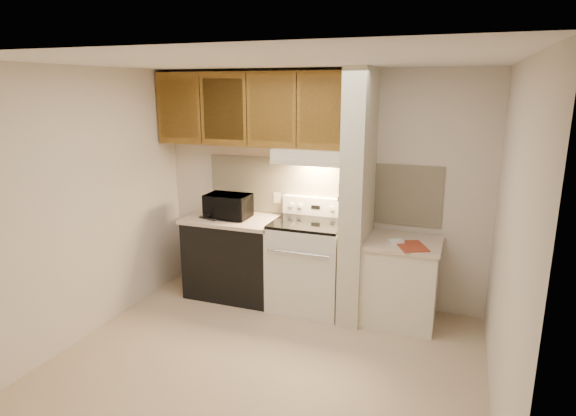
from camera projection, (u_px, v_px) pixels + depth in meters
The scene contains 50 objects.
floor at pixel (267, 360), 4.19m from camera, with size 3.60×3.60×0.00m, color tan.
ceiling at pixel (264, 61), 3.58m from camera, with size 3.60×3.60×0.00m, color white.
wall_back at pixel (319, 187), 5.25m from camera, with size 3.60×0.02×2.50m, color beige.
wall_left at pixel (88, 204), 4.48m from camera, with size 0.02×3.00×2.50m, color beige.
wall_right at pixel (509, 247), 3.28m from camera, with size 0.02×3.00×2.50m, color beige.
backsplash at pixel (318, 189), 5.24m from camera, with size 2.60×0.02×0.63m, color beige.
range_body at pixel (308, 266), 5.13m from camera, with size 0.76×0.65×0.92m, color silver.
oven_window at pixel (299, 273), 4.83m from camera, with size 0.50×0.01×0.30m, color black.
oven_handle at pixel (298, 253), 4.74m from camera, with size 0.02×0.02×0.65m, color silver.
cooktop at pixel (309, 223), 5.01m from camera, with size 0.74×0.64×0.03m, color black.
range_backguard at pixel (317, 206), 5.24m from camera, with size 0.76×0.08×0.20m, color silver.
range_display at pixel (316, 207), 5.20m from camera, with size 0.10×0.01×0.04m, color black.
range_knob_left_outer at pixel (291, 205), 5.29m from camera, with size 0.05×0.05×0.02m, color silver.
range_knob_left_inner at pixel (300, 206), 5.26m from camera, with size 0.05×0.05×0.02m, color silver.
range_knob_right_inner at pixel (332, 209), 5.14m from camera, with size 0.05×0.05×0.02m, color silver.
range_knob_right_outer at pixel (341, 209), 5.11m from camera, with size 0.05×0.05×0.02m, color silver.
dishwasher_front at pixel (234, 258), 5.44m from camera, with size 1.00×0.63×0.87m, color black.
left_countertop at pixel (233, 219), 5.32m from camera, with size 1.04×0.67×0.04m, color beige.
spoon_rest at pixel (209, 218), 5.26m from camera, with size 0.24×0.08×0.02m, color black.
teal_jar at pixel (242, 208), 5.50m from camera, with size 0.10×0.10×0.11m, color #1F5A4D.
outlet at pixel (277, 198), 5.42m from camera, with size 0.08×0.01×0.12m, color silver.
microwave at pixel (228, 206), 5.29m from camera, with size 0.48×0.32×0.26m, color black.
partition_pillar at pixel (358, 198), 4.76m from camera, with size 0.22×0.70×2.50m, color beige.
pillar_trim at pixel (347, 192), 4.79m from camera, with size 0.01×0.70×0.04m, color brown.
knife_strip at pixel (345, 191), 4.74m from camera, with size 0.02×0.42×0.04m, color black.
knife_blade_a at pixel (339, 204), 4.61m from camera, with size 0.01×0.04×0.16m, color silver.
knife_handle_a at pixel (340, 189), 4.57m from camera, with size 0.02×0.02×0.10m, color black.
knife_blade_b at pixel (342, 203), 4.70m from camera, with size 0.01×0.04×0.18m, color silver.
knife_handle_b at pixel (342, 187), 4.66m from camera, with size 0.02×0.02×0.10m, color black.
knife_blade_c at pixel (343, 203), 4.76m from camera, with size 0.01×0.04×0.20m, color silver.
knife_handle_c at pixel (344, 186), 4.73m from camera, with size 0.02×0.02×0.10m, color black.
knife_blade_d at pixel (345, 199), 4.83m from camera, with size 0.01×0.04×0.16m, color silver.
knife_handle_d at pixel (346, 184), 4.82m from camera, with size 0.02×0.02×0.10m, color black.
knife_blade_e at pixel (347, 198), 4.93m from camera, with size 0.01×0.04×0.18m, color silver.
knife_handle_e at pixel (348, 183), 4.89m from camera, with size 0.02×0.02×0.10m, color black.
oven_mitt at pixel (349, 202), 4.98m from camera, with size 0.03×0.10×0.23m, color gray.
right_cab_base at pixel (400, 283), 4.81m from camera, with size 0.70×0.60×0.81m, color silver.
right_countertop at pixel (403, 243), 4.71m from camera, with size 0.74×0.64×0.04m, color beige.
red_folder at pixel (412, 246), 4.53m from camera, with size 0.24×0.33×0.01m, color #953520.
white_box at pixel (396, 242), 4.63m from camera, with size 0.13×0.09×0.04m, color white.
range_hood at pixel (313, 156), 4.96m from camera, with size 0.78×0.44×0.15m, color silver.
hood_lip at pixel (307, 163), 4.78m from camera, with size 0.78×0.04×0.06m, color silver.
upper_cabinets at pixel (253, 109), 5.11m from camera, with size 2.18×0.33×0.77m, color brown.
cab_door_a at pixel (178, 109), 5.24m from camera, with size 0.46×0.01×0.63m, color brown.
cab_gap_a at pixel (200, 109), 5.15m from camera, with size 0.01×0.01×0.73m, color black.
cab_door_b at pixel (223, 109), 5.06m from camera, with size 0.46×0.01×0.63m, color brown.
cab_gap_b at pixel (247, 110), 4.97m from camera, with size 0.01×0.01×0.73m, color black.
cab_door_c at pixel (271, 110), 4.88m from camera, with size 0.46×0.01×0.63m, color brown.
cab_gap_c at pixel (296, 111), 4.79m from camera, with size 0.01×0.01×0.73m, color black.
cab_door_d at pixel (323, 111), 4.70m from camera, with size 0.46×0.01×0.63m, color brown.
Camera 1 is at (1.45, -3.45, 2.31)m, focal length 30.00 mm.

